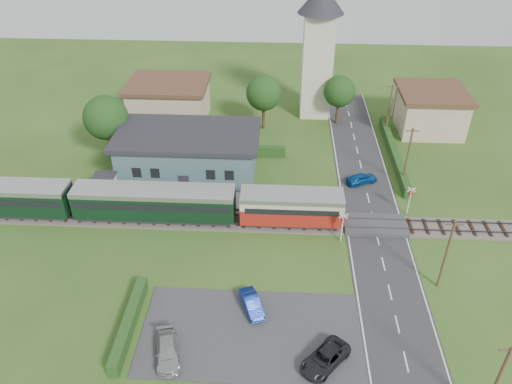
# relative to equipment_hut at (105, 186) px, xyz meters

# --- Properties ---
(ground) EXTENTS (120.00, 120.00, 0.00)m
(ground) POSITION_rel_equipment_hut_xyz_m (18.00, -5.20, -1.75)
(ground) COLOR #2D4C19
(railway_track) EXTENTS (76.00, 3.20, 0.49)m
(railway_track) POSITION_rel_equipment_hut_xyz_m (18.00, -3.20, -1.64)
(railway_track) COLOR #4C443D
(railway_track) RESTS_ON ground
(road) EXTENTS (6.00, 70.00, 0.05)m
(road) POSITION_rel_equipment_hut_xyz_m (28.00, -5.20, -1.72)
(road) COLOR #28282B
(road) RESTS_ON ground
(car_park) EXTENTS (17.00, 9.00, 0.08)m
(car_park) POSITION_rel_equipment_hut_xyz_m (16.50, -17.20, -1.71)
(car_park) COLOR #333335
(car_park) RESTS_ON ground
(crossing_deck) EXTENTS (6.20, 3.40, 0.45)m
(crossing_deck) POSITION_rel_equipment_hut_xyz_m (28.00, -3.20, -1.52)
(crossing_deck) COLOR #333335
(crossing_deck) RESTS_ON ground
(platform) EXTENTS (30.00, 3.00, 0.45)m
(platform) POSITION_rel_equipment_hut_xyz_m (8.00, 0.00, -1.52)
(platform) COLOR gray
(platform) RESTS_ON ground
(equipment_hut) EXTENTS (2.30, 2.30, 2.55)m
(equipment_hut) POSITION_rel_equipment_hut_xyz_m (0.00, 0.00, 0.00)
(equipment_hut) COLOR beige
(equipment_hut) RESTS_ON platform
(station_building) EXTENTS (16.00, 9.00, 5.30)m
(station_building) POSITION_rel_equipment_hut_xyz_m (8.00, 5.79, 0.95)
(station_building) COLOR #436666
(station_building) RESTS_ON ground
(train) EXTENTS (43.20, 2.90, 3.40)m
(train) POSITION_rel_equipment_hut_xyz_m (2.86, -3.20, 0.43)
(train) COLOR #232328
(train) RESTS_ON ground
(church_tower) EXTENTS (6.00, 6.00, 17.60)m
(church_tower) POSITION_rel_equipment_hut_xyz_m (23.00, 22.80, 8.48)
(church_tower) COLOR beige
(church_tower) RESTS_ON ground
(house_west) EXTENTS (10.80, 8.80, 5.50)m
(house_west) POSITION_rel_equipment_hut_xyz_m (3.00, 19.80, 1.04)
(house_west) COLOR tan
(house_west) RESTS_ON ground
(house_east) EXTENTS (8.80, 8.80, 5.50)m
(house_east) POSITION_rel_equipment_hut_xyz_m (38.00, 18.80, 1.05)
(house_east) COLOR tan
(house_east) RESTS_ON ground
(hedge_carpark) EXTENTS (0.80, 9.00, 1.20)m
(hedge_carpark) POSITION_rel_equipment_hut_xyz_m (7.00, -17.20, -1.15)
(hedge_carpark) COLOR #193814
(hedge_carpark) RESTS_ON ground
(hedge_roadside) EXTENTS (0.80, 18.00, 1.20)m
(hedge_roadside) POSITION_rel_equipment_hut_xyz_m (32.20, 10.80, -1.15)
(hedge_roadside) COLOR #193814
(hedge_roadside) RESTS_ON ground
(hedge_station) EXTENTS (22.00, 0.80, 1.30)m
(hedge_station) POSITION_rel_equipment_hut_xyz_m (8.00, 10.30, -1.10)
(hedge_station) COLOR #193814
(hedge_station) RESTS_ON ground
(tree_a) EXTENTS (5.20, 5.20, 8.00)m
(tree_a) POSITION_rel_equipment_hut_xyz_m (-2.00, 8.80, 3.63)
(tree_a) COLOR #332316
(tree_a) RESTS_ON ground
(tree_b) EXTENTS (4.60, 4.60, 7.34)m
(tree_b) POSITION_rel_equipment_hut_xyz_m (16.00, 17.80, 3.27)
(tree_b) COLOR #332316
(tree_b) RESTS_ON ground
(tree_c) EXTENTS (4.20, 4.20, 6.78)m
(tree_c) POSITION_rel_equipment_hut_xyz_m (26.00, 19.80, 2.91)
(tree_c) COLOR #332316
(tree_c) RESTS_ON ground
(utility_pole_a) EXTENTS (1.40, 0.22, 7.00)m
(utility_pole_a) POSITION_rel_equipment_hut_xyz_m (32.20, -23.20, 1.88)
(utility_pole_a) COLOR #473321
(utility_pole_a) RESTS_ON ground
(utility_pole_b) EXTENTS (1.40, 0.22, 7.00)m
(utility_pole_b) POSITION_rel_equipment_hut_xyz_m (32.20, -11.20, 1.88)
(utility_pole_b) COLOR #473321
(utility_pole_b) RESTS_ON ground
(utility_pole_c) EXTENTS (1.40, 0.22, 7.00)m
(utility_pole_c) POSITION_rel_equipment_hut_xyz_m (32.20, 4.80, 1.88)
(utility_pole_c) COLOR #473321
(utility_pole_c) RESTS_ON ground
(utility_pole_d) EXTENTS (1.40, 0.22, 7.00)m
(utility_pole_d) POSITION_rel_equipment_hut_xyz_m (32.20, 16.80, 1.88)
(utility_pole_d) COLOR #473321
(utility_pole_d) RESTS_ON ground
(crossing_signal_near) EXTENTS (0.84, 0.28, 3.28)m
(crossing_signal_near) POSITION_rel_equipment_hut_xyz_m (24.40, -5.61, 0.39)
(crossing_signal_near) COLOR silver
(crossing_signal_near) RESTS_ON ground
(crossing_signal_far) EXTENTS (0.84, 0.28, 3.28)m
(crossing_signal_far) POSITION_rel_equipment_hut_xyz_m (31.60, -0.81, 0.39)
(crossing_signal_far) COLOR silver
(crossing_signal_far) RESTS_ON ground
(streetlamp_west) EXTENTS (0.30, 0.30, 5.15)m
(streetlamp_west) POSITION_rel_equipment_hut_xyz_m (-4.00, 14.80, 1.29)
(streetlamp_west) COLOR #3F3F47
(streetlamp_west) RESTS_ON ground
(streetlamp_east) EXTENTS (0.30, 0.30, 5.15)m
(streetlamp_east) POSITION_rel_equipment_hut_xyz_m (34.00, 21.80, 1.29)
(streetlamp_east) COLOR #3F3F47
(streetlamp_east) RESTS_ON ground
(car_on_road) EXTENTS (3.80, 2.77, 1.20)m
(car_on_road) POSITION_rel_equipment_hut_xyz_m (27.58, 4.72, -1.10)
(car_on_road) COLOR navy
(car_on_road) RESTS_ON road
(car_park_blue) EXTENTS (2.42, 3.68, 1.15)m
(car_park_blue) POSITION_rel_equipment_hut_xyz_m (16.42, -14.70, -1.09)
(car_park_blue) COLOR #17359C
(car_park_blue) RESTS_ON car_park
(car_park_silver) EXTENTS (2.59, 4.35, 1.18)m
(car_park_silver) POSITION_rel_equipment_hut_xyz_m (10.53, -19.70, -1.08)
(car_park_silver) COLOR #9C9C9D
(car_park_silver) RESTS_ON car_park
(car_park_dark) EXTENTS (4.24, 4.49, 1.18)m
(car_park_dark) POSITION_rel_equipment_hut_xyz_m (22.02, -19.70, -1.08)
(car_park_dark) COLOR black
(car_park_dark) RESTS_ON car_park
(pedestrian_near) EXTENTS (0.66, 0.54, 1.56)m
(pedestrian_near) POSITION_rel_equipment_hut_xyz_m (15.95, -0.01, -0.52)
(pedestrian_near) COLOR gray
(pedestrian_near) RESTS_ON platform
(pedestrian_far) EXTENTS (0.72, 0.89, 1.71)m
(pedestrian_far) POSITION_rel_equipment_hut_xyz_m (3.42, 0.05, -0.44)
(pedestrian_far) COLOR gray
(pedestrian_far) RESTS_ON platform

